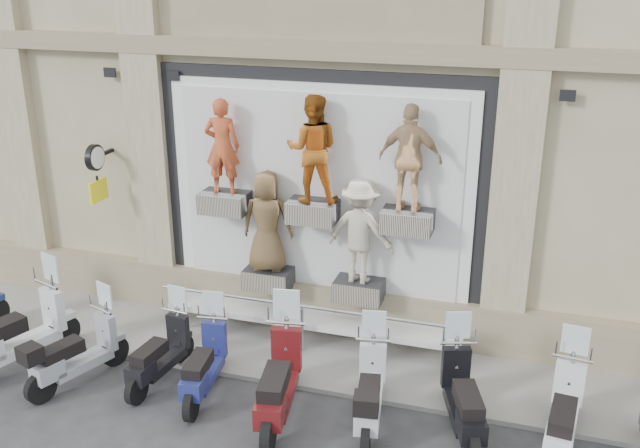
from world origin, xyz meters
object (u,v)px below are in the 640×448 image
Objects in this scene: clock_sign_bracket at (96,166)px; scooter_e at (203,352)px; guard_rail at (302,330)px; scooter_d at (159,342)px; scooter_g at (370,379)px; scooter_h at (464,385)px; scooter_c at (75,341)px; scooter_i at (565,401)px; scooter_f at (278,367)px; scooter_b at (17,319)px.

scooter_e is (2.87, -1.98, -2.08)m from clock_sign_bracket.
guard_rail is 1.85m from scooter_e.
scooter_d is 3.33m from scooter_g.
scooter_h reaches higher than scooter_e.
scooter_c is at bearing -179.64° from scooter_e.
scooter_c is 1.26m from scooter_d.
scooter_i is at bearing -18.22° from scooter_h.
scooter_h is at bearing 6.52° from scooter_d.
clock_sign_bracket is 0.49× the size of scooter_f.
scooter_f reaches higher than scooter_c.
scooter_c reaches higher than guard_rail.
guard_rail is 2.62× the size of scooter_i.
scooter_c is 2.01m from scooter_e.
guard_rail is at bearing 88.44° from scooter_f.
scooter_i reaches higher than scooter_g.
guard_rail is 1.82m from scooter_f.
scooter_c is 0.94× the size of scooter_i.
clock_sign_bracket is at bearing 143.54° from scooter_d.
scooter_i reaches higher than scooter_e.
scooter_d is (-1.83, -1.40, 0.23)m from guard_rail.
scooter_b is 6.93m from scooter_h.
clock_sign_bracket is 3.19m from scooter_c.
scooter_f reaches higher than scooter_h.
clock_sign_bracket reaches higher than scooter_b.
clock_sign_bracket is 3.50m from scooter_d.
scooter_f is (3.26, 0.03, 0.12)m from scooter_c.
scooter_f is 1.15× the size of scooter_g.
scooter_b reaches higher than scooter_h.
clock_sign_bracket is at bearing 150.41° from scooter_g.
clock_sign_bracket reaches higher than scooter_f.
scooter_b is 1.24× the size of scooter_d.
scooter_f is at bearing -28.31° from clock_sign_bracket.
scooter_h is (1.26, 0.19, 0.03)m from scooter_g.
scooter_b is (-0.27, -2.14, -1.94)m from clock_sign_bracket.
clock_sign_bracket reaches higher than scooter_i.
scooter_c is 0.99× the size of scooter_g.
scooter_f is at bearing -82.15° from guard_rail.
clock_sign_bracket is 0.56× the size of scooter_g.
scooter_e is at bearing -171.64° from scooter_i.
scooter_b is 1.17× the size of scooter_c.
scooter_d reaches higher than guard_rail.
scooter_d is at bearing 25.61° from scooter_b.
scooter_d is 0.97× the size of scooter_e.
clock_sign_bracket is at bearing 147.08° from scooter_h.
scooter_e is (-1.03, -1.51, 0.25)m from guard_rail.
guard_rail is 3.53m from scooter_c.
scooter_h is at bearing -5.16° from scooter_e.
scooter_b reaches higher than guard_rail.
scooter_b is (-4.17, -1.67, 0.40)m from guard_rail.
scooter_i reaches higher than scooter_d.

